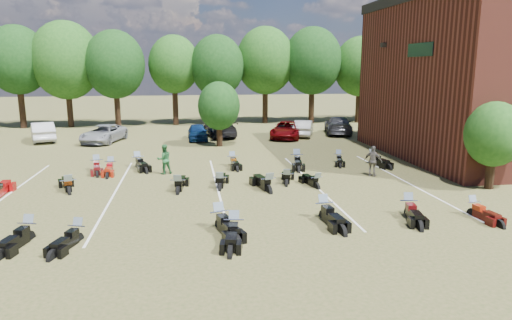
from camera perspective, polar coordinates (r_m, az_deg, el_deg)
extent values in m
plane|color=brown|center=(20.59, 4.15, -5.42)|extent=(160.00, 160.00, 0.00)
imported|color=#B5B4B9|center=(41.34, -25.11, 3.24)|extent=(3.18, 5.06, 1.58)
imported|color=gray|center=(38.83, -18.51, 3.14)|extent=(3.55, 5.49, 1.41)
imported|color=black|center=(40.00, -4.67, 4.01)|extent=(3.23, 5.58, 1.52)
imported|color=navy|center=(38.39, -7.32, 3.49)|extent=(1.63, 3.91, 1.32)
imported|color=#B7B8B3|center=(40.39, 5.94, 3.99)|extent=(2.83, 4.56, 1.42)
imported|color=#5A0507|center=(39.10, 3.89, 3.78)|extent=(4.00, 5.63, 1.42)
imported|color=#38383D|center=(42.18, 10.22, 4.30)|extent=(3.39, 5.79, 1.58)
imported|color=#235F30|center=(26.41, -11.40, 0.10)|extent=(0.99, 0.88, 1.71)
imported|color=#635C55|center=(26.13, 14.42, -0.14)|extent=(1.05, 0.97, 1.73)
cube|color=black|center=(34.12, 15.64, 13.68)|extent=(0.30, 0.40, 0.30)
cube|color=black|center=(29.65, 19.82, 12.84)|extent=(0.06, 3.00, 0.80)
cylinder|color=black|center=(51.13, -27.66, 5.83)|extent=(0.58, 0.58, 4.08)
ellipsoid|color=#1E4C19|center=(50.97, -28.12, 10.62)|extent=(6.00, 6.00, 6.90)
cylinder|color=black|center=(49.73, -22.18, 6.17)|extent=(0.58, 0.58, 4.08)
ellipsoid|color=#1E4C19|center=(49.57, -22.57, 11.11)|extent=(6.00, 6.00, 6.90)
cylinder|color=black|center=(48.80, -16.44, 6.46)|extent=(0.57, 0.58, 4.08)
ellipsoid|color=#1E4C19|center=(48.64, -16.73, 11.50)|extent=(6.00, 6.00, 6.90)
cylinder|color=black|center=(48.38, -10.53, 6.70)|extent=(0.57, 0.58, 4.08)
ellipsoid|color=#1E4C19|center=(48.22, -10.72, 11.78)|extent=(6.00, 6.00, 6.90)
cylinder|color=black|center=(48.47, -4.57, 6.86)|extent=(0.58, 0.58, 4.08)
ellipsoid|color=#1E4C19|center=(48.31, -4.65, 11.94)|extent=(6.00, 6.00, 6.90)
cylinder|color=black|center=(49.08, 1.30, 6.96)|extent=(0.57, 0.58, 4.08)
ellipsoid|color=#1E4C19|center=(48.92, 1.33, 11.97)|extent=(6.00, 6.00, 6.90)
cylinder|color=black|center=(50.18, 6.98, 6.97)|extent=(0.57, 0.58, 4.08)
ellipsoid|color=#1E4C19|center=(50.02, 7.10, 11.88)|extent=(6.00, 6.00, 6.90)
cylinder|color=black|center=(51.74, 12.36, 6.93)|extent=(0.57, 0.58, 4.08)
ellipsoid|color=#1E4C19|center=(51.58, 12.57, 11.69)|extent=(6.00, 6.00, 6.90)
cylinder|color=black|center=(53.72, 17.39, 6.84)|extent=(0.58, 0.58, 4.08)
ellipsoid|color=#1E4C19|center=(53.57, 17.67, 11.41)|extent=(6.00, 6.00, 6.90)
cylinder|color=black|center=(56.08, 22.02, 6.70)|extent=(0.58, 0.58, 4.08)
ellipsoid|color=#1E4C19|center=(55.94, 22.36, 11.08)|extent=(6.00, 6.00, 6.90)
cylinder|color=black|center=(25.62, 27.22, -1.33)|extent=(0.24, 0.24, 1.71)
sphere|color=#1E4C19|center=(25.30, 27.62, 2.89)|extent=(2.80, 2.80, 2.80)
cylinder|color=black|center=(35.14, -4.59, 3.28)|extent=(0.24, 0.24, 1.90)
sphere|color=#1E4C19|center=(34.90, -4.65, 6.77)|extent=(3.20, 3.20, 3.20)
cube|color=silver|center=(24.55, -28.86, -4.05)|extent=(0.10, 14.00, 0.01)
cube|color=silver|center=(23.27, -17.23, -3.90)|extent=(0.10, 14.00, 0.01)
cube|color=silver|center=(23.03, -4.82, -3.56)|extent=(0.10, 14.00, 0.01)
cube|color=silver|center=(23.86, 7.26, -3.08)|extent=(0.10, 14.00, 0.01)
cube|color=silver|center=(25.66, 18.08, -2.53)|extent=(0.10, 14.00, 0.01)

